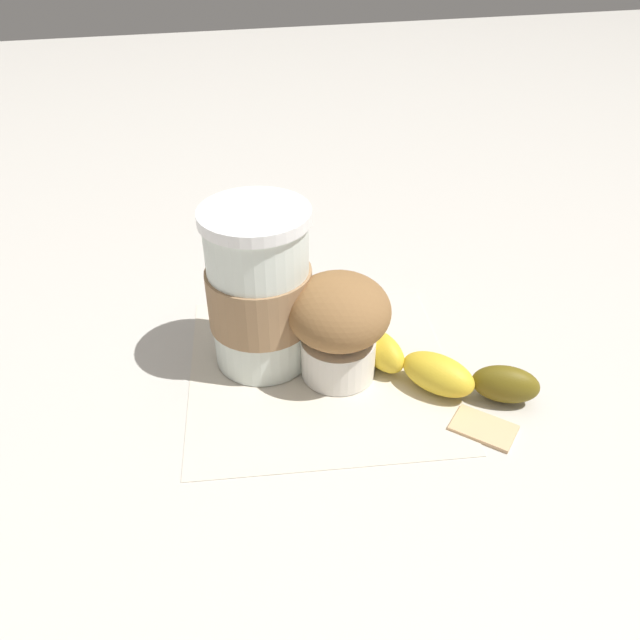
{
  "coord_description": "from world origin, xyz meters",
  "views": [
    {
      "loc": [
        -0.1,
        -0.42,
        0.37
      ],
      "look_at": [
        0.0,
        0.0,
        0.06
      ],
      "focal_mm": 35.0,
      "sensor_mm": 36.0,
      "label": 1
    }
  ],
  "objects_px": {
    "banana": "(440,370)",
    "muffin": "(339,323)",
    "coffee_cup": "(259,290)",
    "sugar_packet": "(484,427)"
  },
  "relations": [
    {
      "from": "coffee_cup",
      "to": "sugar_packet",
      "type": "bearing_deg",
      "value": -40.37
    },
    {
      "from": "muffin",
      "to": "sugar_packet",
      "type": "bearing_deg",
      "value": -44.66
    },
    {
      "from": "coffee_cup",
      "to": "banana",
      "type": "bearing_deg",
      "value": -28.11
    },
    {
      "from": "sugar_packet",
      "to": "coffee_cup",
      "type": "bearing_deg",
      "value": 139.63
    },
    {
      "from": "banana",
      "to": "sugar_packet",
      "type": "xyz_separation_m",
      "value": [
        0.02,
        -0.06,
        -0.02
      ]
    },
    {
      "from": "banana",
      "to": "muffin",
      "type": "bearing_deg",
      "value": 155.25
    },
    {
      "from": "banana",
      "to": "sugar_packet",
      "type": "relative_size",
      "value": 2.81
    },
    {
      "from": "coffee_cup",
      "to": "muffin",
      "type": "height_order",
      "value": "coffee_cup"
    },
    {
      "from": "banana",
      "to": "sugar_packet",
      "type": "bearing_deg",
      "value": -74.94
    },
    {
      "from": "muffin",
      "to": "banana",
      "type": "relative_size",
      "value": 0.69
    }
  ]
}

